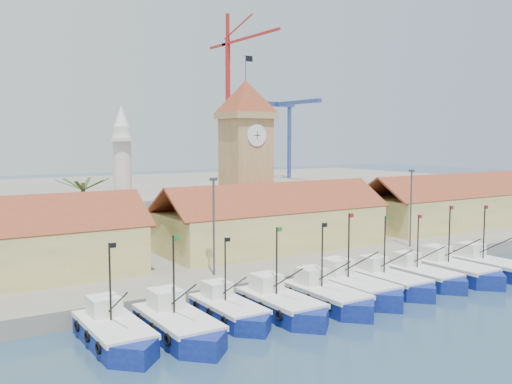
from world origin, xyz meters
TOP-DOWN VIEW (x-y plane):
  - ground at (0.00, 0.00)m, footprint 400.00×400.00m
  - quay at (0.00, 24.00)m, footprint 140.00×32.00m
  - terminal at (0.00, 110.00)m, footprint 240.00×80.00m
  - boat_0 at (-24.44, 2.99)m, footprint 3.57×9.78m
  - boat_1 at (-20.10, 2.02)m, footprint 3.70×10.13m
  - boat_2 at (-15.16, 3.41)m, footprint 3.29×9.00m
  - boat_3 at (-10.99, 2.31)m, footprint 3.60×9.85m
  - boat_4 at (-6.42, 2.17)m, footprint 3.59×9.84m
  - boat_5 at (-2.59, 3.09)m, footprint 3.81×10.45m
  - boat_6 at (1.82, 3.11)m, footprint 3.53×9.67m
  - boat_7 at (6.25, 3.08)m, footprint 3.43×9.39m
  - boat_8 at (10.37, 2.60)m, footprint 3.76×10.31m
  - boat_9 at (15.03, 1.97)m, footprint 3.67×10.06m
  - hall_center at (0.00, 20.00)m, footprint 27.04×10.13m
  - hall_right at (32.00, 20.00)m, footprint 31.20×10.13m
  - clock_tower at (0.00, 26.00)m, footprint 5.80×5.80m
  - minaret at (-15.00, 28.00)m, footprint 3.00×3.00m
  - palm_tree at (-20.00, 26.00)m, footprint 5.60×5.03m
  - lamp_posts at (0.50, 12.00)m, footprint 80.70×0.25m
  - crane_red_right at (42.39, 103.38)m, footprint 1.00×34.99m
  - gantry at (62.00, 106.65)m, footprint 13.00×22.00m

SIDE VIEW (x-z plane):
  - ground at x=0.00m, z-range 0.00..0.00m
  - boat_2 at x=-15.16m, z-range -2.70..4.11m
  - boat_7 at x=6.25m, z-range -2.82..4.29m
  - quay at x=0.00m, z-range 0.00..1.50m
  - boat_6 at x=1.82m, z-range -2.90..4.42m
  - boat_0 at x=-24.44m, z-range -2.93..4.46m
  - boat_4 at x=-6.42m, z-range -2.95..4.49m
  - boat_3 at x=-10.99m, z-range -2.96..4.50m
  - boat_9 at x=15.03m, z-range -3.02..4.59m
  - boat_1 at x=-20.10m, z-range -3.04..4.62m
  - boat_8 at x=10.37m, z-range -3.09..4.71m
  - boat_5 at x=-2.59m, z-range -3.14..4.77m
  - terminal at x=0.00m, z-range 0.00..2.00m
  - hall_center at x=0.00m, z-range 0.18..7.79m
  - hall_right at x=32.00m, z-range 0.18..7.79m
  - palm_tree at x=-20.00m, z-range 2.05..10.44m
  - lamp_posts at x=0.50m, z-range 1.96..10.99m
  - minaret at x=-15.00m, z-range 1.58..17.88m
  - clock_tower at x=0.00m, z-range 0.61..23.31m
  - gantry at x=62.00m, z-range 8.44..31.64m
  - crane_red_right at x=42.39m, z-range 4.72..50.92m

